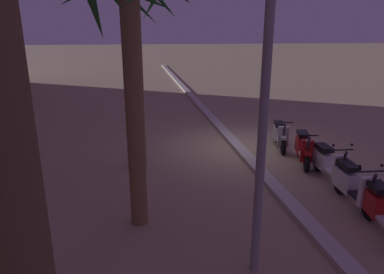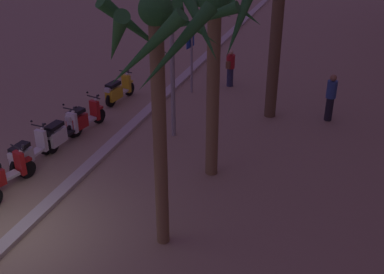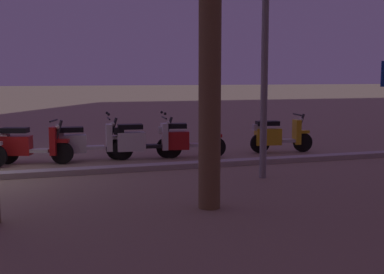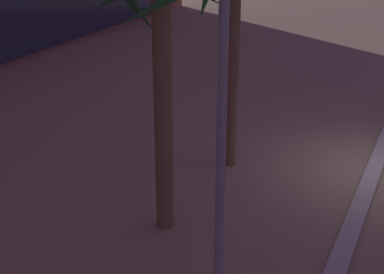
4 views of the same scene
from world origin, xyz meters
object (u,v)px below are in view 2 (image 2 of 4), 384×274
(scooter_red_last_in_row, at_px, (0,175))
(street_lamp, at_px, (171,9))
(scooter_white_gap_after_mid, at_px, (61,133))
(scooter_red_second_in_line, at_px, (83,119))
(crossing_sign, at_px, (191,55))
(pedestrian_window_shopping, at_px, (331,97))
(palm_tree_by_mall_entrance, at_px, (213,39))
(pedestrian_by_palm_tree, at_px, (230,67))
(palm_tree_mid_walkway, at_px, (159,62))
(scooter_white_far_back, at_px, (28,153))
(scooter_yellow_mid_rear, at_px, (118,91))

(scooter_red_last_in_row, bearing_deg, street_lamp, 145.53)
(scooter_red_last_in_row, relative_size, street_lamp, 0.26)
(scooter_white_gap_after_mid, xyz_separation_m, scooter_red_last_in_row, (2.67, -0.13, -0.01))
(scooter_red_second_in_line, xyz_separation_m, crossing_sign, (-4.43, 2.16, 1.04))
(scooter_red_second_in_line, height_order, pedestrian_window_shopping, pedestrian_window_shopping)
(crossing_sign, bearing_deg, scooter_white_gap_after_mid, -22.15)
(scooter_red_last_in_row, height_order, pedestrian_window_shopping, pedestrian_window_shopping)
(scooter_red_last_in_row, xyz_separation_m, pedestrian_window_shopping, (-7.40, 7.71, 0.42))
(scooter_red_second_in_line, bearing_deg, palm_tree_by_mall_entrance, 77.62)
(scooter_red_second_in_line, xyz_separation_m, palm_tree_by_mall_entrance, (1.04, 4.72, 3.40))
(scooter_white_gap_after_mid, distance_m, pedestrian_by_palm_tree, 7.55)
(palm_tree_mid_walkway, bearing_deg, scooter_white_far_back, -109.54)
(scooter_white_far_back, distance_m, pedestrian_window_shopping, 9.90)
(scooter_yellow_mid_rear, relative_size, scooter_white_gap_after_mid, 0.99)
(street_lamp, bearing_deg, scooter_white_far_back, -44.35)
(scooter_yellow_mid_rear, distance_m, pedestrian_window_shopping, 7.62)
(scooter_white_gap_after_mid, relative_size, palm_tree_by_mall_entrance, 0.34)
(scooter_white_gap_after_mid, distance_m, palm_tree_by_mall_entrance, 5.89)
(scooter_white_gap_after_mid, relative_size, scooter_white_far_back, 0.96)
(scooter_white_gap_after_mid, height_order, pedestrian_window_shopping, pedestrian_window_shopping)
(scooter_white_far_back, bearing_deg, palm_tree_by_mall_entrance, 106.23)
(palm_tree_by_mall_entrance, distance_m, street_lamp, 2.57)
(scooter_red_second_in_line, xyz_separation_m, palm_tree_mid_walkway, (4.25, 4.64, 3.82))
(pedestrian_by_palm_tree, height_order, street_lamp, street_lamp)
(scooter_red_last_in_row, bearing_deg, scooter_yellow_mid_rear, 178.52)
(scooter_white_far_back, relative_size, pedestrian_window_shopping, 1.09)
(scooter_white_far_back, distance_m, crossing_sign, 7.43)
(scooter_yellow_mid_rear, height_order, scooter_red_last_in_row, same)
(scooter_white_far_back, height_order, pedestrian_by_palm_tree, pedestrian_by_palm_tree)
(scooter_red_last_in_row, height_order, pedestrian_by_palm_tree, pedestrian_by_palm_tree)
(scooter_white_far_back, xyz_separation_m, pedestrian_window_shopping, (-6.12, 7.77, 0.42))
(scooter_white_gap_after_mid, height_order, palm_tree_by_mall_entrance, palm_tree_by_mall_entrance)
(crossing_sign, relative_size, pedestrian_window_shopping, 1.44)
(pedestrian_by_palm_tree, bearing_deg, palm_tree_by_mall_entrance, 11.28)
(scooter_yellow_mid_rear, xyz_separation_m, scooter_white_gap_after_mid, (3.69, -0.03, 0.01))
(scooter_white_gap_after_mid, bearing_deg, pedestrian_window_shopping, 122.02)
(scooter_white_far_back, bearing_deg, scooter_white_gap_after_mid, 171.80)
(scooter_yellow_mid_rear, height_order, street_lamp, street_lamp)
(scooter_red_second_in_line, distance_m, crossing_sign, 5.04)
(crossing_sign, height_order, palm_tree_mid_walkway, palm_tree_mid_walkway)
(scooter_red_last_in_row, bearing_deg, scooter_white_gap_after_mid, 177.16)
(scooter_red_second_in_line, relative_size, pedestrian_by_palm_tree, 1.16)
(scooter_red_last_in_row, distance_m, palm_tree_mid_walkway, 6.21)
(scooter_red_second_in_line, distance_m, street_lamp, 4.69)
(crossing_sign, relative_size, palm_tree_mid_walkway, 0.43)
(crossing_sign, bearing_deg, palm_tree_mid_walkway, 15.93)
(crossing_sign, xyz_separation_m, palm_tree_by_mall_entrance, (5.47, 2.56, 2.36))
(scooter_white_far_back, bearing_deg, pedestrian_by_palm_tree, 155.40)
(scooter_white_gap_after_mid, height_order, palm_tree_mid_walkway, palm_tree_mid_walkway)
(scooter_white_far_back, bearing_deg, scooter_yellow_mid_rear, 177.40)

